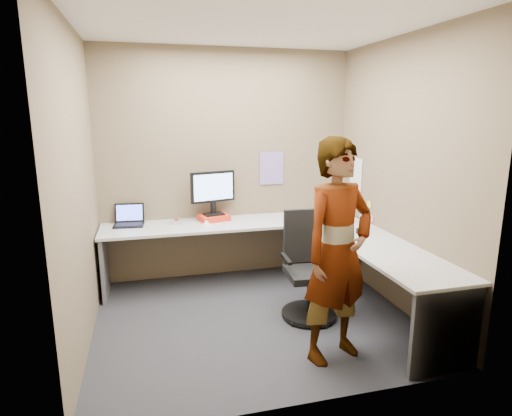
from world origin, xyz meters
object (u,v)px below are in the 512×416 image
object	(u,v)px
monitor	(213,189)
office_chair	(308,275)
desk	(285,246)
person	(338,252)

from	to	relation	value
monitor	office_chair	bearing A→B (deg)	-71.52
desk	monitor	size ratio (longest dim) A/B	5.63
monitor	person	world-z (taller)	person
desk	office_chair	bearing A→B (deg)	-77.15
desk	monitor	distance (m)	1.11
desk	office_chair	world-z (taller)	office_chair
desk	person	size ratio (longest dim) A/B	1.66
office_chair	person	xyz separation A→B (m)	(-0.06, -0.74, 0.48)
person	office_chair	bearing A→B (deg)	67.27
desk	person	bearing A→B (deg)	-88.02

